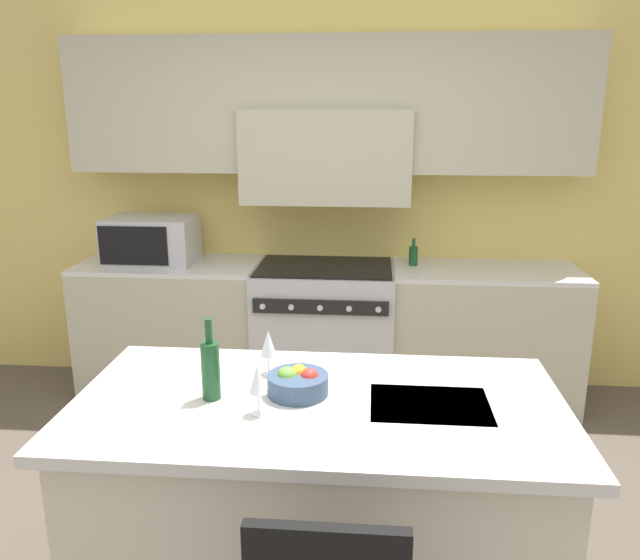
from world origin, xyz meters
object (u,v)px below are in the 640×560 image
(fruit_bowl, at_px, (298,382))
(oil_bottle_on_counter, at_px, (413,255))
(range_stove, at_px, (324,332))
(microwave, at_px, (151,240))
(wine_glass_far, at_px, (268,344))
(wine_bottle, at_px, (210,369))
(wine_glass_near, at_px, (258,380))

(fruit_bowl, xyz_separation_m, oil_bottle_on_counter, (0.55, 1.93, 0.07))
(range_stove, relative_size, microwave, 1.60)
(wine_glass_far, xyz_separation_m, fruit_bowl, (0.14, -0.17, -0.09))
(microwave, bearing_deg, fruit_bowl, -56.61)
(wine_bottle, bearing_deg, range_stove, 81.71)
(range_stove, xyz_separation_m, wine_bottle, (-0.28, -1.91, 0.54))
(fruit_bowl, relative_size, oil_bottle_on_counter, 1.27)
(range_stove, height_order, wine_glass_near, wine_glass_near)
(wine_glass_near, height_order, oil_bottle_on_counter, oil_bottle_on_counter)
(microwave, distance_m, fruit_bowl, 2.23)
(wine_glass_near, xyz_separation_m, oil_bottle_on_counter, (0.67, 2.11, -0.01))
(wine_glass_far, distance_m, fruit_bowl, 0.24)
(wine_bottle, relative_size, fruit_bowl, 1.35)
(wine_glass_far, height_order, oil_bottle_on_counter, oil_bottle_on_counter)
(wine_glass_near, xyz_separation_m, fruit_bowl, (0.12, 0.18, -0.09))
(range_stove, distance_m, microwave, 1.34)
(wine_bottle, xyz_separation_m, wine_glass_near, (0.20, -0.11, 0.01))
(oil_bottle_on_counter, bearing_deg, range_stove, -171.63)
(wine_glass_near, relative_size, wine_glass_far, 1.00)
(range_stove, bearing_deg, wine_glass_far, -93.42)
(wine_bottle, bearing_deg, microwave, 115.15)
(microwave, bearing_deg, oil_bottle_on_counter, 2.20)
(wine_glass_near, bearing_deg, range_stove, 87.77)
(wine_bottle, height_order, oil_bottle_on_counter, wine_bottle)
(microwave, height_order, fruit_bowl, microwave)
(wine_bottle, height_order, wine_glass_far, wine_bottle)
(wine_glass_far, bearing_deg, range_stove, 86.58)
(wine_glass_far, bearing_deg, oil_bottle_on_counter, 68.54)
(wine_bottle, height_order, fruit_bowl, wine_bottle)
(microwave, relative_size, wine_glass_near, 3.05)
(microwave, distance_m, wine_bottle, 2.13)
(microwave, xyz_separation_m, wine_bottle, (0.91, -1.93, -0.08))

